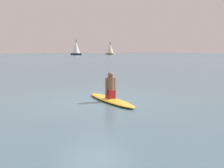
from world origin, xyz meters
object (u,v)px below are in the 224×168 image
person_paddler (110,86)px  sailboat_far_right (110,49)px  surfboard (110,100)px  sailboat_center_horizon (76,48)px

person_paddler → sailboat_far_right: sailboat_far_right is taller
surfboard → sailboat_far_right: bearing=151.3°
surfboard → person_paddler: bearing=158.4°
person_paddler → sailboat_far_right: 102.65m
surfboard → sailboat_far_right: sailboat_far_right is taller
person_paddler → surfboard: bearing=-21.6°
surfboard → sailboat_center_horizon: (41.63, 88.06, 2.95)m
person_paddler → sailboat_center_horizon: size_ratio=0.15×
surfboard → person_paddler: size_ratio=3.19×
surfboard → sailboat_center_horizon: 97.45m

